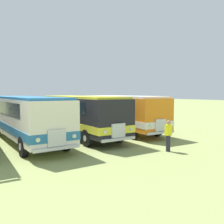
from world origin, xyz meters
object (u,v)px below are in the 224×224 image
Objects in this scene: bus_sixth_in_row at (25,115)px; bus_seventh_in_row at (80,113)px; bus_eighth_in_row at (120,111)px; marshal_person at (168,136)px.

bus_seventh_in_row is (3.86, -0.21, -0.01)m from bus_sixth_in_row.
bus_sixth_in_row is 3.87m from bus_seventh_in_row.
bus_seventh_in_row is 3.90m from bus_eighth_in_row.
marshal_person is (2.23, -6.70, -0.86)m from bus_seventh_in_row.
bus_eighth_in_row is 5.70× the size of marshal_person.
bus_sixth_in_row reaches higher than marshal_person.
marshal_person is at bearing -102.69° from bus_eighth_in_row.
bus_seventh_in_row is at bearing -3.06° from bus_sixth_in_row.
bus_sixth_in_row is 1.13× the size of bus_seventh_in_row.
bus_eighth_in_row is (3.86, 0.53, 0.00)m from bus_seventh_in_row.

